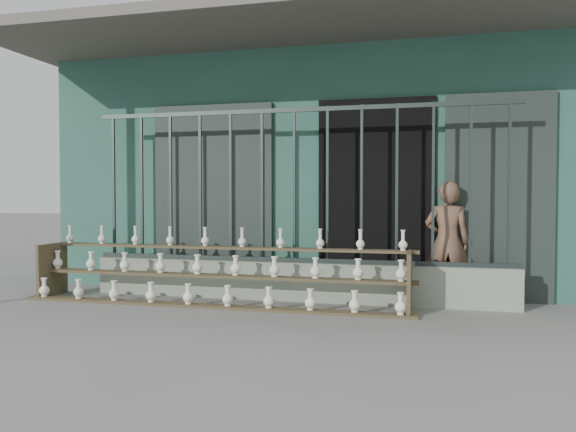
# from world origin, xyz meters

# --- Properties ---
(ground) EXTENTS (60.00, 60.00, 0.00)m
(ground) POSITION_xyz_m (0.00, 0.00, 0.00)
(ground) COLOR slate
(workshop_building) EXTENTS (7.40, 6.60, 3.21)m
(workshop_building) POSITION_xyz_m (0.00, 4.23, 1.62)
(workshop_building) COLOR #295849
(workshop_building) RESTS_ON ground
(parapet_wall) EXTENTS (5.00, 0.20, 0.45)m
(parapet_wall) POSITION_xyz_m (0.00, 1.30, 0.23)
(parapet_wall) COLOR gray
(parapet_wall) RESTS_ON ground
(security_fence) EXTENTS (5.00, 0.04, 1.80)m
(security_fence) POSITION_xyz_m (-0.00, 1.30, 1.35)
(security_fence) COLOR #283330
(security_fence) RESTS_ON parapet_wall
(shelf_rack) EXTENTS (4.50, 0.68, 0.85)m
(shelf_rack) POSITION_xyz_m (-0.82, 0.89, 0.36)
(shelf_rack) COLOR brown
(shelf_rack) RESTS_ON ground
(elderly_woman) EXTENTS (0.51, 0.34, 1.39)m
(elderly_woman) POSITION_xyz_m (1.73, 1.64, 0.69)
(elderly_woman) COLOR brown
(elderly_woman) RESTS_ON ground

